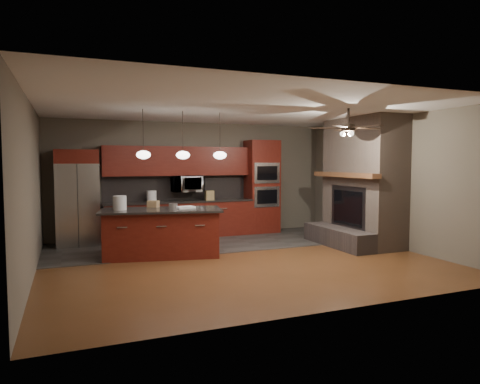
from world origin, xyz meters
name	(u,v)px	position (x,y,z in m)	size (l,w,h in m)	color
ground	(240,260)	(0.00, 0.00, 0.00)	(7.00, 7.00, 0.00)	brown
ceiling	(240,109)	(0.00, 0.00, 2.80)	(7.00, 6.00, 0.02)	white
back_wall	(195,179)	(0.00, 3.00, 1.40)	(7.00, 0.02, 2.80)	#655E50
right_wall	(390,182)	(3.50, 0.00, 1.40)	(0.02, 6.00, 2.80)	#655E50
left_wall	(31,190)	(-3.50, 0.00, 1.40)	(0.02, 6.00, 2.80)	#655E50
slate_tile_patch	(210,243)	(0.00, 1.80, 0.01)	(7.00, 2.40, 0.01)	#363431
fireplace_column	(361,186)	(3.04, 0.40, 1.30)	(1.30, 2.10, 2.80)	#756153
back_cabinetry	(179,201)	(-0.48, 2.74, 0.89)	(3.59, 0.64, 2.20)	maroon
oven_tower	(262,187)	(1.70, 2.69, 1.19)	(0.80, 0.63, 2.38)	maroon
microwave	(187,184)	(-0.27, 2.75, 1.30)	(0.73, 0.41, 0.50)	silver
refrigerator	(77,198)	(-2.78, 2.62, 1.05)	(0.90, 0.75, 2.09)	silver
kitchen_island	(162,232)	(-1.30, 0.85, 0.46)	(2.45, 1.48, 0.92)	maroon
white_bucket	(120,203)	(-2.06, 0.99, 1.05)	(0.25, 0.25, 0.27)	silver
paint_can	(173,206)	(-1.09, 0.74, 0.98)	(0.17, 0.17, 0.11)	#B9B9BE
paint_tray	(185,207)	(-0.83, 0.83, 0.94)	(0.36, 0.25, 0.04)	silver
cardboard_box	(153,204)	(-1.38, 1.24, 0.99)	(0.21, 0.15, 0.13)	#96754D
counter_bucket	(152,196)	(-1.15, 2.70, 1.03)	(0.22, 0.22, 0.26)	white
counter_box	(209,195)	(0.26, 2.65, 1.01)	(0.20, 0.16, 0.23)	tan
pendant_left	(143,155)	(-1.65, 0.70, 1.96)	(0.26, 0.26, 0.92)	black
pendant_center	(183,155)	(-0.90, 0.70, 1.96)	(0.26, 0.26, 0.92)	black
pendant_right	(220,155)	(-0.15, 0.70, 1.96)	(0.26, 0.26, 0.92)	black
ceiling_fan	(348,127)	(1.80, -0.80, 2.46)	(1.27, 1.33, 0.41)	black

